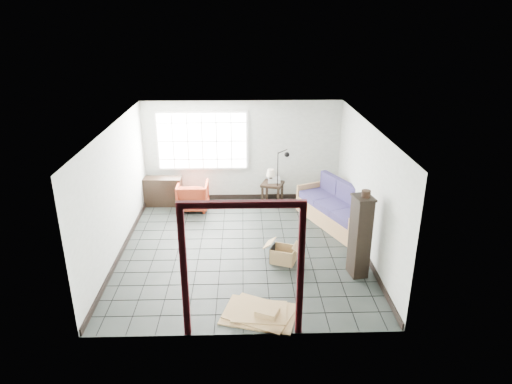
{
  "coord_description": "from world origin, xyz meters",
  "views": [
    {
      "loc": [
        0.03,
        -8.46,
        4.6
      ],
      "look_at": [
        0.28,
        0.3,
        1.15
      ],
      "focal_mm": 32.0,
      "sensor_mm": 36.0,
      "label": 1
    }
  ],
  "objects_px": {
    "side_table": "(272,187)",
    "futon_sofa": "(338,210)",
    "armchair": "(193,195)",
    "tall_shelf": "(360,236)"
  },
  "relations": [
    {
      "from": "futon_sofa",
      "to": "armchair",
      "type": "xyz_separation_m",
      "value": [
        -3.45,
        0.96,
        0.03
      ]
    },
    {
      "from": "armchair",
      "to": "side_table",
      "type": "height_order",
      "value": "armchair"
    },
    {
      "from": "side_table",
      "to": "futon_sofa",
      "type": "bearing_deg",
      "value": -40.66
    },
    {
      "from": "futon_sofa",
      "to": "armchair",
      "type": "bearing_deg",
      "value": 140.94
    },
    {
      "from": "tall_shelf",
      "to": "futon_sofa",
      "type": "bearing_deg",
      "value": 78.47
    },
    {
      "from": "armchair",
      "to": "tall_shelf",
      "type": "xyz_separation_m",
      "value": [
        3.39,
        -3.17,
        0.42
      ]
    },
    {
      "from": "futon_sofa",
      "to": "armchair",
      "type": "relative_size",
      "value": 3.04
    },
    {
      "from": "futon_sofa",
      "to": "side_table",
      "type": "distance_m",
      "value": 1.91
    },
    {
      "from": "side_table",
      "to": "tall_shelf",
      "type": "height_order",
      "value": "tall_shelf"
    },
    {
      "from": "armchair",
      "to": "tall_shelf",
      "type": "relative_size",
      "value": 0.49
    }
  ]
}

